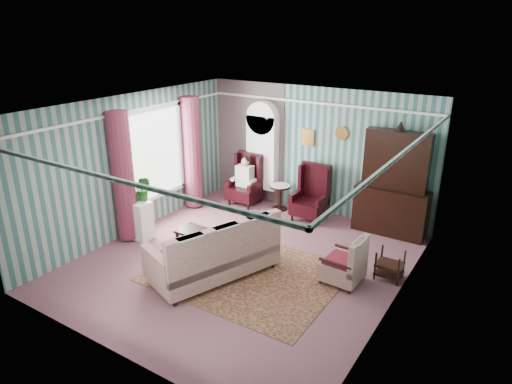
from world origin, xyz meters
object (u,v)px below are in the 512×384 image
Objects in this scene: wingback_left at (245,180)px; plant_stand at (138,220)px; wingback_right at (310,193)px; nest_table at (390,264)px; dresser_hutch at (394,180)px; coffee_table at (199,241)px; seated_woman at (245,181)px; floral_armchair at (343,254)px; round_side_table at (280,197)px; bookcase at (262,158)px; sofa at (213,249)px.

wingback_left reaches higher than plant_stand.
wingback_right reaches higher than nest_table.
dresser_hutch reaches higher than coffee_table.
nest_table is at bearing -72.61° from dresser_hutch.
nest_table is at bearing -20.85° from seated_woman.
coffee_table is (-1.12, -2.56, -0.41)m from wingback_right.
floral_armchair is at bearing -31.58° from seated_woman.
round_side_table is at bearing 84.32° from coffee_table.
wingback_left is (-3.50, -0.27, -0.55)m from dresser_hutch.
floral_armchair reaches higher than nest_table.
plant_stand is at bearing -106.22° from seated_woman.
bookcase is 3.74m from sofa.
seated_woman is at bearing 103.88° from coffee_table.
nest_table is 0.24× the size of sofa.
wingback_left is 0.04m from seated_woman.
wingback_right is 1.16× the size of floral_armchair.
wingback_right is 1.06× the size of seated_woman.
sofa is (-0.33, -3.11, -0.10)m from wingback_right.
wingback_left is at bearing -170.54° from round_side_table.
wingback_right is at bearing -171.23° from dresser_hutch.
seated_woman is (0.00, 0.00, -0.04)m from wingback_left.
coffee_table is at bearing -95.68° from round_side_table.
dresser_hutch is at bearing 4.41° from seated_woman.
seated_woman is at bearing 73.78° from plant_stand.
wingback_left is 1.06× the size of seated_woman.
wingback_right is at bearing 146.25° from nest_table.
seated_woman is at bearing 45.06° from sofa.
seated_woman is 2.87m from plant_stand.
wingback_right is 3.76m from plant_stand.
bookcase is 4.07m from floral_armchair.
seated_woman is at bearing 0.00° from wingback_left.
wingback_left is 1.45× the size of coffee_table.
wingback_left is 0.55× the size of sofa.
nest_table is 3.09m from sofa.
dresser_hutch is 4.14m from coffee_table.
wingback_right is at bearing -14.57° from bookcase.
coffee_table is (-0.79, 0.55, -0.31)m from sofa.
sofa reaches higher than coffee_table.
nest_table is (3.82, -1.94, -0.85)m from bookcase.
seated_woman reaches higher than coffee_table.
coffee_table is at bearing 75.40° from sofa.
plant_stand is (-0.80, -2.75, -0.19)m from seated_woman.
floral_armchair is (3.42, -2.10, -0.09)m from wingback_left.
wingback_left is 3.42m from sofa.
nest_table is (4.07, -1.55, -0.35)m from wingback_left.
floral_armchair reaches higher than sofa.
coffee_table is at bearing -163.71° from nest_table.
round_side_table reaches higher than coffee_table.
dresser_hutch is 3.56m from seated_woman.
wingback_right reaches higher than coffee_table.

